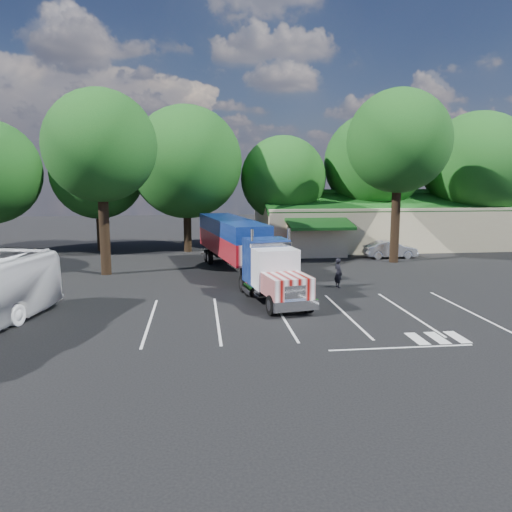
{
  "coord_description": "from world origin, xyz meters",
  "views": [
    {
      "loc": [
        -4.04,
        -29.38,
        6.81
      ],
      "look_at": [
        -0.56,
        0.44,
        2.0
      ],
      "focal_mm": 35.0,
      "sensor_mm": 36.0,
      "label": 1
    }
  ],
  "objects": [
    {
      "name": "tree_row_d",
      "position": [
        4.0,
        17.5,
        6.58
      ],
      "size": [
        8.0,
        8.0,
        10.6
      ],
      "color": "black",
      "rests_on": "ground"
    },
    {
      "name": "semi_truck",
      "position": [
        -1.22,
        3.82,
        2.25
      ],
      "size": [
        5.66,
        19.06,
        3.97
      ],
      "rotation": [
        0.0,
        0.0,
        0.18
      ],
      "color": "black",
      "rests_on": "ground"
    },
    {
      "name": "ground",
      "position": [
        0.0,
        0.0,
        0.0
      ],
      "size": [
        120.0,
        120.0,
        0.0
      ],
      "primitive_type": "plane",
      "color": "black",
      "rests_on": "ground"
    },
    {
      "name": "tree_near_right",
      "position": [
        11.5,
        8.5,
        9.46
      ],
      "size": [
        8.0,
        8.0,
        13.5
      ],
      "color": "black",
      "rests_on": "ground"
    },
    {
      "name": "woman",
      "position": [
        4.5,
        0.0,
        0.92
      ],
      "size": [
        0.59,
        0.76,
        1.84
      ],
      "primitive_type": "imported",
      "rotation": [
        0.0,
        0.0,
        1.82
      ],
      "color": "black",
      "rests_on": "ground"
    },
    {
      "name": "event_hall",
      "position": [
        13.74,
        17.81,
        2.21
      ],
      "size": [
        24.2,
        14.12,
        5.55
      ],
      "color": "#C6BC93",
      "rests_on": "ground"
    },
    {
      "name": "bicycle",
      "position": [
        3.29,
        8.0,
        0.47
      ],
      "size": [
        0.75,
        1.84,
        0.95
      ],
      "primitive_type": "imported",
      "rotation": [
        0.0,
        0.0,
        0.07
      ],
      "color": "black",
      "rests_on": "ground"
    },
    {
      "name": "tree_row_c",
      "position": [
        -5.0,
        16.2,
        8.04
      ],
      "size": [
        10.0,
        10.0,
        13.05
      ],
      "color": "black",
      "rests_on": "ground"
    },
    {
      "name": "silver_sedan",
      "position": [
        12.0,
        10.5,
        0.72
      ],
      "size": [
        4.39,
        1.57,
        1.44
      ],
      "primitive_type": "imported",
      "rotation": [
        0.0,
        0.0,
        1.58
      ],
      "color": "#B7B8BF",
      "rests_on": "ground"
    },
    {
      "name": "tree_near_left",
      "position": [
        -10.5,
        6.0,
        8.81
      ],
      "size": [
        7.6,
        7.6,
        12.65
      ],
      "color": "black",
      "rests_on": "ground"
    },
    {
      "name": "tree_row_b",
      "position": [
        -13.0,
        17.8,
        7.13
      ],
      "size": [
        8.4,
        8.4,
        11.35
      ],
      "color": "black",
      "rests_on": "ground"
    },
    {
      "name": "tree_row_e",
      "position": [
        13.0,
        18.0,
        8.09
      ],
      "size": [
        9.6,
        9.6,
        12.9
      ],
      "color": "black",
      "rests_on": "ground"
    },
    {
      "name": "tree_row_f",
      "position": [
        23.0,
        16.8,
        7.79
      ],
      "size": [
        10.4,
        10.4,
        13.0
      ],
      "color": "black",
      "rests_on": "ground"
    }
  ]
}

